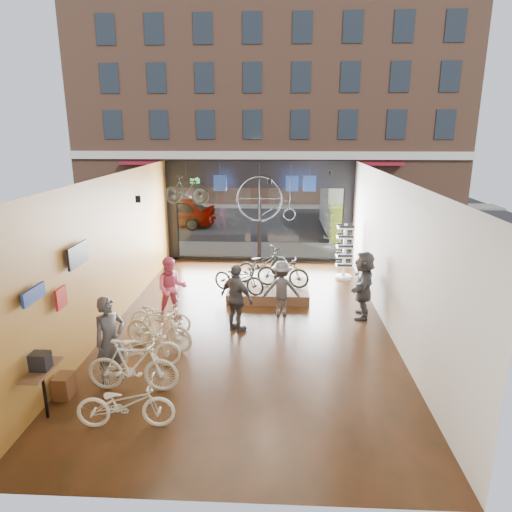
# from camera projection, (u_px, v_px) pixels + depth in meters

# --- Properties ---
(ground_plane) EXTENTS (7.00, 12.00, 0.04)m
(ground_plane) POSITION_uv_depth(u_px,v_px,m) (250.00, 323.00, 11.96)
(ground_plane) COLOR black
(ground_plane) RESTS_ON ground
(ceiling) EXTENTS (7.00, 12.00, 0.04)m
(ceiling) POSITION_uv_depth(u_px,v_px,m) (249.00, 176.00, 10.94)
(ceiling) COLOR black
(ceiling) RESTS_ON ground
(wall_left) EXTENTS (0.04, 12.00, 3.80)m
(wall_left) POSITION_uv_depth(u_px,v_px,m) (112.00, 251.00, 11.62)
(wall_left) COLOR #B18231
(wall_left) RESTS_ON ground
(wall_right) EXTENTS (0.04, 12.00, 3.80)m
(wall_right) POSITION_uv_depth(u_px,v_px,m) (391.00, 255.00, 11.28)
(wall_right) COLOR beige
(wall_right) RESTS_ON ground
(wall_back) EXTENTS (7.00, 0.04, 3.80)m
(wall_back) POSITION_uv_depth(u_px,v_px,m) (218.00, 378.00, 5.66)
(wall_back) COLOR beige
(wall_back) RESTS_ON ground
(storefront) EXTENTS (7.00, 0.26, 3.80)m
(storefront) POSITION_uv_depth(u_px,v_px,m) (259.00, 212.00, 17.22)
(storefront) COLOR black
(storefront) RESTS_ON ground
(exit_sign) EXTENTS (0.35, 0.06, 0.18)m
(exit_sign) POSITION_uv_depth(u_px,v_px,m) (195.00, 181.00, 16.92)
(exit_sign) COLOR #198C26
(exit_sign) RESTS_ON storefront
(street_road) EXTENTS (30.00, 18.00, 0.02)m
(street_road) POSITION_uv_depth(u_px,v_px,m) (266.00, 217.00, 26.40)
(street_road) COLOR black
(street_road) RESTS_ON ground
(sidewalk_near) EXTENTS (30.00, 2.40, 0.12)m
(sidewalk_near) POSITION_uv_depth(u_px,v_px,m) (261.00, 250.00, 18.87)
(sidewalk_near) COLOR slate
(sidewalk_near) RESTS_ON ground
(sidewalk_far) EXTENTS (30.00, 2.00, 0.12)m
(sidewalk_far) POSITION_uv_depth(u_px,v_px,m) (268.00, 205.00, 30.23)
(sidewalk_far) COLOR slate
(sidewalk_far) RESTS_ON ground
(opposite_building) EXTENTS (26.00, 5.00, 14.00)m
(opposite_building) POSITION_uv_depth(u_px,v_px,m) (269.00, 97.00, 30.78)
(opposite_building) COLOR brown
(opposite_building) RESTS_ON ground
(street_car) EXTENTS (4.51, 1.82, 1.54)m
(street_car) POSITION_uv_depth(u_px,v_px,m) (171.00, 212.00, 23.53)
(street_car) COLOR gray
(street_car) RESTS_ON street_road
(box_truck) EXTENTS (1.98, 5.95, 2.34)m
(box_truck) POSITION_uv_depth(u_px,v_px,m) (346.00, 209.00, 22.04)
(box_truck) COLOR silver
(box_truck) RESTS_ON street_road
(floor_bike_0) EXTENTS (1.70, 0.70, 0.87)m
(floor_bike_0) POSITION_uv_depth(u_px,v_px,m) (126.00, 404.00, 7.66)
(floor_bike_0) COLOR beige
(floor_bike_0) RESTS_ON ground_plane
(floor_bike_1) EXTENTS (1.77, 0.50, 1.06)m
(floor_bike_1) POSITION_uv_depth(u_px,v_px,m) (133.00, 366.00, 8.71)
(floor_bike_1) COLOR beige
(floor_bike_1) RESTS_ON ground_plane
(floor_bike_2) EXTENTS (1.75, 0.87, 0.88)m
(floor_bike_2) POSITION_uv_depth(u_px,v_px,m) (141.00, 349.00, 9.59)
(floor_bike_2) COLOR beige
(floor_bike_2) RESTS_ON ground_plane
(floor_bike_3) EXTENTS (1.77, 0.95, 1.03)m
(floor_bike_3) POSITION_uv_depth(u_px,v_px,m) (158.00, 328.00, 10.39)
(floor_bike_3) COLOR beige
(floor_bike_3) RESTS_ON ground_plane
(floor_bike_4) EXTENTS (1.63, 0.77, 0.83)m
(floor_bike_4) POSITION_uv_depth(u_px,v_px,m) (161.00, 316.00, 11.32)
(floor_bike_4) COLOR beige
(floor_bike_4) RESTS_ON ground_plane
(display_platform) EXTENTS (2.40, 1.80, 0.30)m
(display_platform) POSITION_uv_depth(u_px,v_px,m) (268.00, 291.00, 13.88)
(display_platform) COLOR #4D351D
(display_platform) RESTS_ON ground_plane
(display_bike_left) EXTENTS (1.73, 1.24, 0.87)m
(display_bike_left) POSITION_uv_depth(u_px,v_px,m) (239.00, 278.00, 13.20)
(display_bike_left) COLOR black
(display_bike_left) RESTS_ON display_platform
(display_bike_mid) EXTENTS (1.64, 0.75, 0.95)m
(display_bike_mid) POSITION_uv_depth(u_px,v_px,m) (283.00, 272.00, 13.64)
(display_bike_mid) COLOR black
(display_bike_mid) RESTS_ON display_platform
(display_bike_right) EXTENTS (1.94, 1.58, 0.99)m
(display_bike_right) POSITION_uv_depth(u_px,v_px,m) (262.00, 264.00, 14.39)
(display_bike_right) COLOR black
(display_bike_right) RESTS_ON display_platform
(customer_0) EXTENTS (0.75, 0.78, 1.79)m
(customer_0) POSITION_uv_depth(u_px,v_px,m) (110.00, 340.00, 8.94)
(customer_0) COLOR #3F3F44
(customer_0) RESTS_ON ground_plane
(customer_1) EXTENTS (0.96, 0.84, 1.69)m
(customer_1) POSITION_uv_depth(u_px,v_px,m) (172.00, 288.00, 12.02)
(customer_1) COLOR #CC4C72
(customer_1) RESTS_ON ground_plane
(customer_2) EXTENTS (1.06, 0.96, 1.73)m
(customer_2) POSITION_uv_depth(u_px,v_px,m) (237.00, 298.00, 11.25)
(customer_2) COLOR #3F3F44
(customer_2) RESTS_ON ground_plane
(customer_3) EXTENTS (1.00, 0.59, 1.54)m
(customer_3) POSITION_uv_depth(u_px,v_px,m) (282.00, 289.00, 12.20)
(customer_3) COLOR #3F3F44
(customer_3) RESTS_ON ground_plane
(customer_5) EXTENTS (0.91, 1.77, 1.82)m
(customer_5) POSITION_uv_depth(u_px,v_px,m) (363.00, 285.00, 12.11)
(customer_5) COLOR #3F3F44
(customer_5) RESTS_ON ground_plane
(sunglasses_rack) EXTENTS (0.61, 0.52, 1.89)m
(sunglasses_rack) POSITION_uv_depth(u_px,v_px,m) (345.00, 252.00, 15.27)
(sunglasses_rack) COLOR white
(sunglasses_rack) RESTS_ON ground_plane
(wall_merch) EXTENTS (0.40, 2.40, 2.60)m
(wall_merch) POSITION_uv_depth(u_px,v_px,m) (55.00, 331.00, 8.40)
(wall_merch) COLOR navy
(wall_merch) RESTS_ON wall_left
(penny_farthing) EXTENTS (2.01, 0.06, 1.61)m
(penny_farthing) POSITION_uv_depth(u_px,v_px,m) (269.00, 200.00, 15.97)
(penny_farthing) COLOR black
(penny_farthing) RESTS_ON ceiling
(hung_bike) EXTENTS (1.63, 0.72, 0.95)m
(hung_bike) POSITION_uv_depth(u_px,v_px,m) (186.00, 190.00, 15.33)
(hung_bike) COLOR black
(hung_bike) RESTS_ON ceiling
(jersey_left) EXTENTS (0.45, 0.03, 0.55)m
(jersey_left) POSITION_uv_depth(u_px,v_px,m) (220.00, 183.00, 16.21)
(jersey_left) COLOR #1E3F99
(jersey_left) RESTS_ON ceiling
(jersey_mid) EXTENTS (0.45, 0.03, 0.55)m
(jersey_mid) POSITION_uv_depth(u_px,v_px,m) (292.00, 184.00, 16.09)
(jersey_mid) COLOR #1E3F99
(jersey_mid) RESTS_ON ceiling
(jersey_right) EXTENTS (0.45, 0.03, 0.55)m
(jersey_right) POSITION_uv_depth(u_px,v_px,m) (310.00, 184.00, 16.06)
(jersey_right) COLOR #1E3F99
(jersey_right) RESTS_ON ceiling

